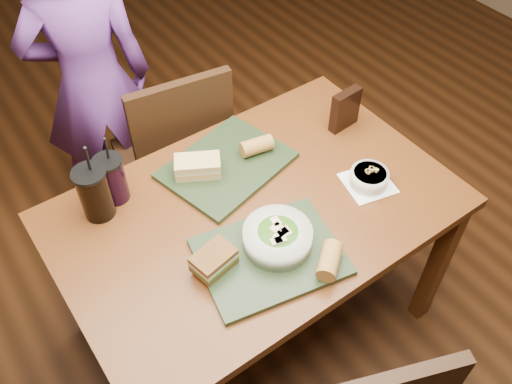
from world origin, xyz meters
TOP-DOWN VIEW (x-y plane):
  - ground at (0.00, 0.00)m, footprint 6.00×6.00m
  - dining_table at (0.00, 0.00)m, footprint 1.30×0.85m
  - chair_far at (0.01, 0.60)m, footprint 0.46×0.47m
  - diner at (-0.15, 0.98)m, footprint 0.59×0.46m
  - tray_near at (-0.09, -0.19)m, footprint 0.47×0.40m
  - tray_far at (0.02, 0.21)m, footprint 0.48×0.41m
  - salad_bowl at (-0.04, -0.17)m, footprint 0.21×0.21m
  - soup_bowl at (0.37, -0.14)m, footprint 0.19×0.19m
  - sandwich_near at (-0.25, -0.13)m, footprint 0.14×0.11m
  - sandwich_far at (-0.08, 0.23)m, footprint 0.18×0.15m
  - baguette_near at (0.03, -0.33)m, footprint 0.13×0.12m
  - baguette_far at (0.14, 0.20)m, footprint 0.12×0.08m
  - cup_cola at (-0.43, 0.27)m, footprint 0.11×0.11m
  - cup_berry at (-0.35, 0.31)m, footprint 0.10×0.10m
  - chip_bag at (0.50, 0.14)m, footprint 0.12×0.05m

SIDE VIEW (x-z plane):
  - ground at x=0.00m, z-range 0.00..0.00m
  - chair_far at x=0.01m, z-range 0.05..1.00m
  - dining_table at x=0.00m, z-range 0.28..1.03m
  - diner at x=-0.15m, z-range 0.00..1.43m
  - tray_near at x=-0.09m, z-range 0.75..0.77m
  - tray_far at x=0.02m, z-range 0.75..0.77m
  - soup_bowl at x=0.37m, z-range 0.75..0.81m
  - baguette_far at x=0.14m, z-range 0.77..0.83m
  - baguette_near at x=0.03m, z-range 0.77..0.83m
  - sandwich_near at x=-0.25m, z-range 0.77..0.83m
  - sandwich_far at x=-0.08m, z-range 0.77..0.83m
  - salad_bowl at x=-0.04m, z-range 0.77..0.84m
  - chip_bag at x=0.50m, z-range 0.75..0.91m
  - cup_berry at x=-0.35m, z-range 0.70..0.97m
  - cup_cola at x=-0.43m, z-range 0.70..0.99m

